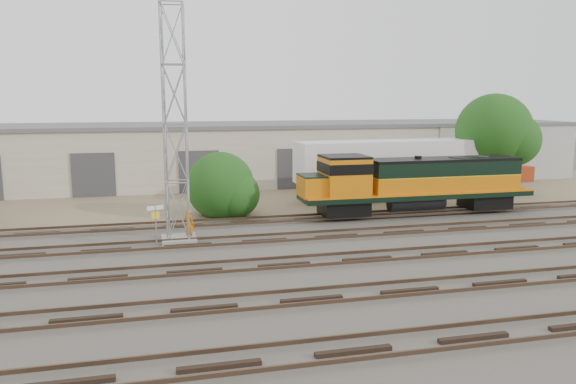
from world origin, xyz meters
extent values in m
plane|color=#47423A|center=(0.00, 0.00, 0.00)|extent=(140.00, 140.00, 0.00)
cube|color=#726047|center=(0.00, 15.00, 0.01)|extent=(80.00, 16.00, 0.02)
cube|color=black|center=(0.00, -12.00, 0.07)|extent=(80.00, 2.40, 0.14)
cube|color=#4C3828|center=(0.00, -12.75, 0.21)|extent=(80.00, 0.08, 0.14)
cube|color=#4C3828|center=(0.00, -11.25, 0.21)|extent=(80.00, 0.08, 0.14)
cube|color=black|center=(0.00, -7.50, 0.07)|extent=(80.00, 2.40, 0.14)
cube|color=#4C3828|center=(0.00, -8.25, 0.21)|extent=(80.00, 0.08, 0.14)
cube|color=#4C3828|center=(0.00, -6.75, 0.21)|extent=(80.00, 0.08, 0.14)
cube|color=black|center=(0.00, -3.00, 0.07)|extent=(80.00, 2.40, 0.14)
cube|color=#4C3828|center=(0.00, -3.75, 0.21)|extent=(80.00, 0.08, 0.14)
cube|color=#4C3828|center=(0.00, -2.25, 0.21)|extent=(80.00, 0.08, 0.14)
cube|color=black|center=(0.00, 1.50, 0.07)|extent=(80.00, 2.40, 0.14)
cube|color=#4C3828|center=(0.00, 0.75, 0.21)|extent=(80.00, 0.08, 0.14)
cube|color=#4C3828|center=(0.00, 2.25, 0.21)|extent=(80.00, 0.08, 0.14)
cube|color=black|center=(0.00, 6.00, 0.07)|extent=(80.00, 2.40, 0.14)
cube|color=#4C3828|center=(0.00, 5.25, 0.21)|extent=(80.00, 0.08, 0.14)
cube|color=#4C3828|center=(0.00, 6.75, 0.21)|extent=(80.00, 0.08, 0.14)
cube|color=beige|center=(0.00, 23.00, 2.50)|extent=(58.00, 10.00, 5.00)
cube|color=#59595B|center=(0.00, 23.00, 5.15)|extent=(58.40, 10.40, 0.30)
cube|color=#999993|center=(22.00, 17.95, 2.50)|extent=(14.00, 0.10, 5.00)
cube|color=#333335|center=(-14.00, 17.94, 1.70)|extent=(3.20, 0.12, 3.40)
cube|color=#333335|center=(-6.00, 17.94, 1.70)|extent=(3.20, 0.12, 3.40)
cube|color=#333335|center=(2.00, 17.94, 1.70)|extent=(3.20, 0.12, 3.40)
cube|color=#333335|center=(10.00, 17.94, 1.70)|extent=(3.20, 0.12, 3.40)
cube|color=#333335|center=(18.00, 17.94, 1.70)|extent=(3.20, 0.12, 3.40)
cube|color=black|center=(1.98, 6.00, 0.73)|extent=(2.90, 2.17, 0.91)
cube|color=black|center=(11.95, 6.00, 0.73)|extent=(2.90, 2.17, 0.91)
cube|color=black|center=(6.97, 6.00, 1.34)|extent=(15.41, 2.72, 0.32)
cylinder|color=black|center=(6.97, 6.00, 0.78)|extent=(3.81, 1.00, 1.00)
cube|color=#C86909|center=(8.78, 6.00, 2.05)|extent=(9.97, 2.36, 1.09)
cube|color=black|center=(8.78, 6.00, 3.04)|extent=(9.97, 2.36, 0.91)
cube|color=black|center=(8.78, 6.00, 3.59)|extent=(9.97, 2.36, 0.18)
cube|color=#C86909|center=(1.98, 6.00, 2.68)|extent=(2.72, 2.72, 2.36)
cube|color=black|center=(1.98, 6.00, 3.93)|extent=(2.72, 2.72, 0.14)
cube|color=#C86909|center=(-0.10, 6.00, 2.14)|extent=(1.45, 2.17, 1.27)
cube|color=gray|center=(-8.38, 2.83, 0.10)|extent=(1.80, 1.80, 0.20)
cylinder|color=gray|center=(-8.93, 3.38, 6.20)|extent=(0.09, 0.09, 12.00)
cylinder|color=gray|center=(-7.83, 3.38, 6.20)|extent=(0.09, 0.09, 12.00)
cylinder|color=gray|center=(-8.93, 2.28, 6.20)|extent=(0.09, 0.09, 12.00)
cylinder|color=gray|center=(-7.83, 2.28, 6.20)|extent=(0.09, 0.09, 12.00)
cylinder|color=gray|center=(-9.56, 1.99, 1.08)|extent=(0.07, 0.07, 2.16)
cube|color=white|center=(-9.56, 1.99, 2.01)|extent=(0.84, 0.36, 0.22)
cube|color=yellow|center=(-9.56, 1.99, 1.62)|extent=(0.42, 0.20, 0.34)
imported|color=orange|center=(-7.81, 3.02, 0.83)|extent=(0.72, 0.69, 1.66)
cube|color=silver|center=(7.62, 11.62, 2.93)|extent=(14.50, 3.51, 2.99)
cube|color=black|center=(13.26, 11.87, 0.55)|extent=(2.78, 2.88, 1.11)
cube|color=black|center=(2.14, 10.27, 0.72)|extent=(0.17, 0.17, 1.44)
cube|color=black|center=(2.04, 12.48, 0.72)|extent=(0.17, 0.17, 1.44)
cube|color=navy|center=(20.08, 15.94, 0.75)|extent=(1.70, 1.60, 1.50)
cube|color=maroon|center=(23.14, 17.37, 0.70)|extent=(1.58, 1.48, 1.40)
cylinder|color=#382619|center=(-5.39, 8.83, 0.20)|extent=(0.30, 0.30, 0.40)
sphere|color=#144213|center=(-5.39, 8.83, 1.94)|extent=(4.39, 4.39, 4.39)
sphere|color=#144213|center=(-4.52, 8.17, 1.50)|extent=(3.07, 3.07, 3.07)
cylinder|color=#382619|center=(16.20, 11.76, 1.46)|extent=(0.34, 0.34, 2.92)
sphere|color=#144213|center=(16.20, 11.76, 4.96)|extent=(5.84, 5.84, 5.84)
sphere|color=#144213|center=(17.37, 10.88, 4.38)|extent=(4.08, 4.08, 4.08)
camera|label=1|loc=(-9.62, -26.78, 7.52)|focal=35.00mm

